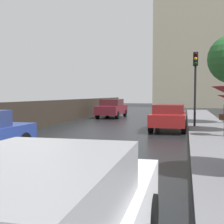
# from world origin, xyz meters

# --- Properties ---
(ground) EXTENTS (120.00, 120.00, 0.00)m
(ground) POSITION_xyz_m (0.00, 0.00, 0.00)
(ground) COLOR black
(car_maroon_mid_road) EXTENTS (1.90, 4.29, 1.52)m
(car_maroon_mid_road) POSITION_xyz_m (-2.09, 17.80, 0.78)
(car_maroon_mid_road) COLOR maroon
(car_maroon_mid_road) RESTS_ON ground
(car_red_far_ahead) EXTENTS (1.85, 4.59, 1.38)m
(car_red_far_ahead) POSITION_xyz_m (2.99, 9.81, 0.74)
(car_red_far_ahead) COLOR maroon
(car_red_far_ahead) RESTS_ON ground
(traffic_light) EXTENTS (0.26, 0.39, 4.08)m
(traffic_light) POSITION_xyz_m (4.34, 10.79, 2.98)
(traffic_light) COLOR black
(traffic_light) RESTS_ON sidewalk_strip
(distant_tower) EXTENTS (14.35, 11.64, 30.42)m
(distant_tower) POSITION_xyz_m (6.22, 43.01, 13.28)
(distant_tower) COLOR #B2A88E
(distant_tower) RESTS_ON ground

